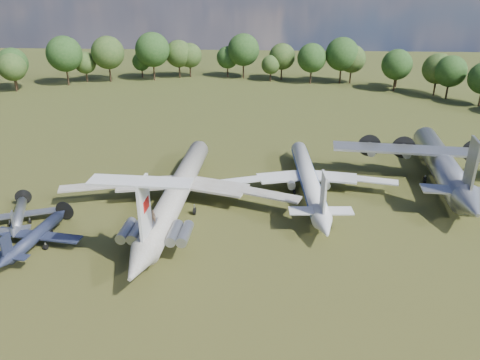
# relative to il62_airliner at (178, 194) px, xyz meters

# --- Properties ---
(ground) EXTENTS (300.00, 300.00, 0.00)m
(ground) POSITION_rel_il62_airliner_xyz_m (1.45, 1.58, -2.31)
(ground) COLOR #274115
(ground) RESTS_ON ground
(il62_airliner) EXTENTS (38.48, 48.84, 4.63)m
(il62_airliner) POSITION_rel_il62_airliner_xyz_m (0.00, 0.00, 0.00)
(il62_airliner) COLOR silver
(il62_airliner) RESTS_ON ground
(tu104_jet) EXTENTS (30.24, 39.12, 3.76)m
(tu104_jet) POSITION_rel_il62_airliner_xyz_m (19.72, 6.41, -0.43)
(tu104_jet) COLOR silver
(tu104_jet) RESTS_ON ground
(an12_transport) EXTENTS (39.48, 43.26, 5.26)m
(an12_transport) POSITION_rel_il62_airliner_xyz_m (42.16, 11.80, 0.32)
(an12_transport) COLOR #AAADB2
(an12_transport) RESTS_ON ground
(small_prop_west) EXTENTS (14.00, 17.65, 2.37)m
(small_prop_west) POSITION_rel_il62_airliner_xyz_m (-16.48, -11.78, -1.13)
(small_prop_west) COLOR black
(small_prop_west) RESTS_ON ground
(small_prop_northwest) EXTENTS (14.43, 16.57, 2.03)m
(small_prop_northwest) POSITION_rel_il62_airliner_xyz_m (-21.51, -6.04, -1.30)
(small_prop_northwest) COLOR #ACAFB4
(small_prop_northwest) RESTS_ON ground
(person_on_il62) EXTENTS (0.68, 0.48, 1.80)m
(person_on_il62) POSITION_rel_il62_airliner_xyz_m (-0.61, -12.94, 3.21)
(person_on_il62) COLOR #946C4B
(person_on_il62) RESTS_ON il62_airliner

